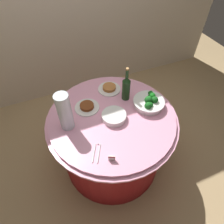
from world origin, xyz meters
TOP-DOWN VIEW (x-y plane):
  - ground_plane at (0.00, 0.00)m, footprint 6.00×6.00m
  - buffet_table at (0.00, 0.00)m, footprint 1.16×1.16m
  - broccoli_bowl at (0.35, -0.01)m, footprint 0.28×0.28m
  - plate_stack at (0.01, -0.03)m, footprint 0.21×0.21m
  - wine_bottle at (0.20, 0.16)m, footprint 0.07×0.07m
  - decorative_fruit_vase at (-0.38, 0.04)m, footprint 0.11×0.11m
  - serving_tongs at (-0.24, -0.29)m, footprint 0.11×0.16m
  - food_plate_stir_fry at (-0.17, 0.17)m, footprint 0.22×0.22m
  - food_plate_peanuts at (0.11, 0.33)m, footprint 0.22×0.22m
  - label_placard_front at (-0.17, -0.39)m, footprint 0.05×0.03m

SIDE VIEW (x-z plane):
  - ground_plane at x=0.00m, z-range 0.00..0.00m
  - buffet_table at x=0.00m, z-range 0.01..0.75m
  - serving_tongs at x=-0.24m, z-range 0.74..0.75m
  - food_plate_stir_fry at x=-0.17m, z-range 0.73..0.78m
  - food_plate_peanuts at x=0.11m, z-range 0.73..0.78m
  - plate_stack at x=0.01m, z-range 0.74..0.79m
  - label_placard_front at x=-0.17m, z-range 0.74..0.80m
  - broccoli_bowl at x=0.35m, z-range 0.73..0.84m
  - wine_bottle at x=0.20m, z-range 0.70..1.04m
  - decorative_fruit_vase at x=-0.38m, z-range 0.72..1.06m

